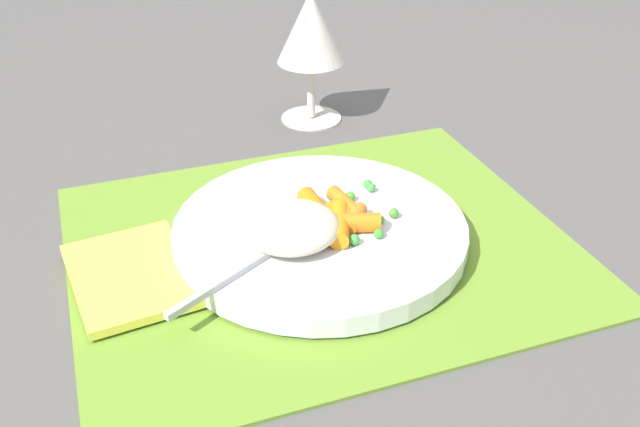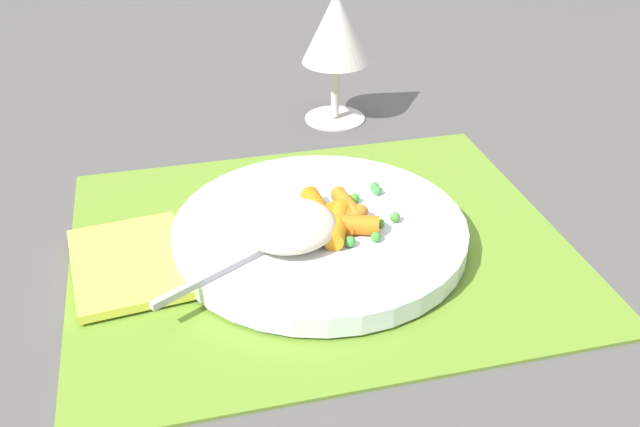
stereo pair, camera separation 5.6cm
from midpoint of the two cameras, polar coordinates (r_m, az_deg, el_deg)
ground_plane at (r=0.65m, az=2.47°, el=-2.67°), size 2.40×2.40×0.00m
placemat at (r=0.65m, az=2.48°, el=-2.45°), size 0.44×0.37×0.01m
plate at (r=0.64m, az=2.51°, el=-1.54°), size 0.26×0.26×0.02m
rice_mound at (r=0.61m, az=0.09°, el=-0.99°), size 0.08×0.08×0.03m
carrot_portion at (r=0.63m, az=3.93°, el=-0.30°), size 0.08×0.09×0.02m
pea_scatter at (r=0.65m, az=5.62°, el=0.08°), size 0.07×0.09×0.01m
fork at (r=0.61m, az=-0.46°, el=-2.20°), size 0.19×0.12×0.01m
wine_glass at (r=0.86m, az=3.21°, el=14.25°), size 0.08×0.08×0.16m
napkin at (r=0.63m, az=-12.42°, el=-3.85°), size 0.11×0.14×0.01m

